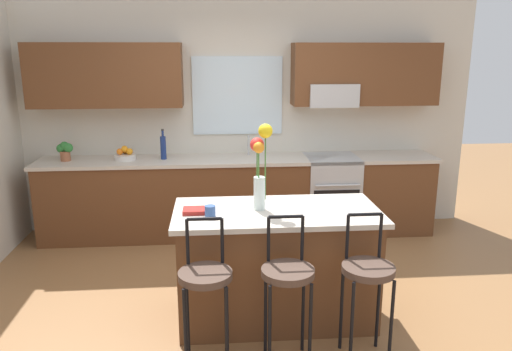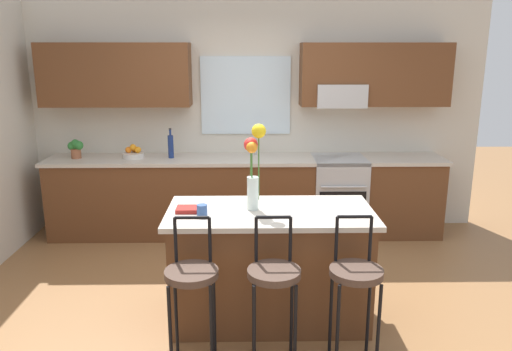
# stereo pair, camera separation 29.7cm
# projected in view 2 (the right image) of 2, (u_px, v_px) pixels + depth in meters

# --- Properties ---
(ground_plane) EXTENTS (14.00, 14.00, 0.00)m
(ground_plane) POSITION_uv_depth(u_px,v_px,m) (246.00, 303.00, 4.29)
(ground_plane) COLOR olive
(back_wall_assembly) EXTENTS (5.60, 0.50, 2.70)m
(back_wall_assembly) POSITION_uv_depth(u_px,v_px,m) (247.00, 104.00, 5.85)
(back_wall_assembly) COLOR beige
(back_wall_assembly) RESTS_ON ground
(counter_run) EXTENTS (4.56, 0.64, 0.92)m
(counter_run) POSITION_uv_depth(u_px,v_px,m) (246.00, 195.00, 5.83)
(counter_run) COLOR brown
(counter_run) RESTS_ON ground
(sink_faucet) EXTENTS (0.02, 0.13, 0.23)m
(sink_faucet) POSITION_uv_depth(u_px,v_px,m) (256.00, 143.00, 5.82)
(sink_faucet) COLOR #B7BABC
(sink_faucet) RESTS_ON counter_run
(oven_range) EXTENTS (0.60, 0.64, 0.92)m
(oven_range) POSITION_uv_depth(u_px,v_px,m) (338.00, 196.00, 5.82)
(oven_range) COLOR #B7BABC
(oven_range) RESTS_ON ground
(kitchen_island) EXTENTS (1.60, 0.79, 0.92)m
(kitchen_island) POSITION_uv_depth(u_px,v_px,m) (270.00, 265.00, 3.96)
(kitchen_island) COLOR brown
(kitchen_island) RESTS_ON ground
(bar_stool_near) EXTENTS (0.36, 0.36, 1.04)m
(bar_stool_near) POSITION_uv_depth(u_px,v_px,m) (192.00, 280.00, 3.32)
(bar_stool_near) COLOR black
(bar_stool_near) RESTS_ON ground
(bar_stool_middle) EXTENTS (0.36, 0.36, 1.04)m
(bar_stool_middle) POSITION_uv_depth(u_px,v_px,m) (274.00, 279.00, 3.33)
(bar_stool_middle) COLOR black
(bar_stool_middle) RESTS_ON ground
(bar_stool_far) EXTENTS (0.36, 0.36, 1.04)m
(bar_stool_far) POSITION_uv_depth(u_px,v_px,m) (356.00, 279.00, 3.34)
(bar_stool_far) COLOR black
(bar_stool_far) RESTS_ON ground
(flower_vase) EXTENTS (0.17, 0.16, 0.67)m
(flower_vase) POSITION_uv_depth(u_px,v_px,m) (254.00, 162.00, 3.78)
(flower_vase) COLOR silver
(flower_vase) RESTS_ON kitchen_island
(mug_ceramic) EXTENTS (0.08, 0.08, 0.09)m
(mug_ceramic) POSITION_uv_depth(u_px,v_px,m) (202.00, 210.00, 3.70)
(mug_ceramic) COLOR #33518C
(mug_ceramic) RESTS_ON kitchen_island
(cookbook) EXTENTS (0.20, 0.15, 0.03)m
(cookbook) POSITION_uv_depth(u_px,v_px,m) (189.00, 209.00, 3.82)
(cookbook) COLOR maroon
(cookbook) RESTS_ON kitchen_island
(fruit_bowl_oranges) EXTENTS (0.24, 0.24, 0.16)m
(fruit_bowl_oranges) POSITION_uv_depth(u_px,v_px,m) (133.00, 153.00, 5.68)
(fruit_bowl_oranges) COLOR silver
(fruit_bowl_oranges) RESTS_ON counter_run
(bottle_olive_oil) EXTENTS (0.06, 0.06, 0.34)m
(bottle_olive_oil) POSITION_uv_depth(u_px,v_px,m) (171.00, 146.00, 5.66)
(bottle_olive_oil) COLOR navy
(bottle_olive_oil) RESTS_ON counter_run
(potted_plant_small) EXTENTS (0.18, 0.12, 0.22)m
(potted_plant_small) POSITION_uv_depth(u_px,v_px,m) (76.00, 148.00, 5.65)
(potted_plant_small) COLOR #9E5B3D
(potted_plant_small) RESTS_ON counter_run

